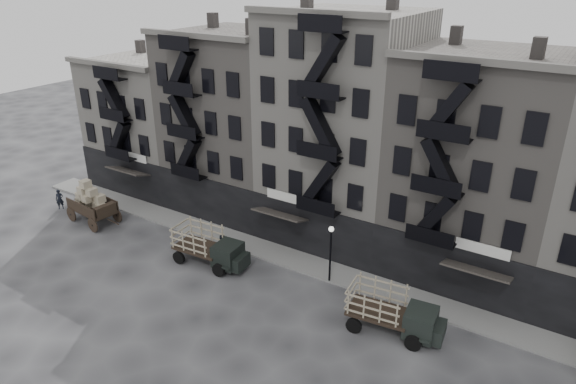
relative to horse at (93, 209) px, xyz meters
The scene contains 13 objects.
ground 18.52m from the horse, ahead, with size 140.00×140.00×0.00m, color #38383A.
sidewalk 18.82m from the horse, 10.36° to the left, with size 55.00×2.50×0.15m, color slate.
building_west 10.87m from the horse, 99.01° to the left, with size 10.00×11.35×13.20m.
building_midwest 14.35m from the horse, 48.05° to the left, with size 10.00×11.35×16.20m.
building_center 22.14m from the horse, 27.07° to the left, with size 10.00×11.35×18.20m.
building_mideast 30.75m from the horse, 18.35° to the left, with size 10.00×11.35×16.20m.
lamp_post 21.70m from the horse, ahead, with size 0.36×0.36×4.28m.
horse is the anchor object (origin of this frame).
wagon 1.39m from the horse, 45.65° to the right, with size 4.65×2.83×3.74m.
stake_truck_west 13.06m from the horse, ahead, with size 5.73×2.65×2.81m.
stake_truck_east 27.01m from the horse, ahead, with size 5.77×2.82×2.80m.
pedestrian_west 4.10m from the horse, behind, with size 0.66×0.43×1.81m, color black.
pedestrian_mid 13.29m from the horse, ahead, with size 0.91×0.71×1.87m, color black.
Camera 1 is at (16.42, -23.83, 19.88)m, focal length 32.00 mm.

